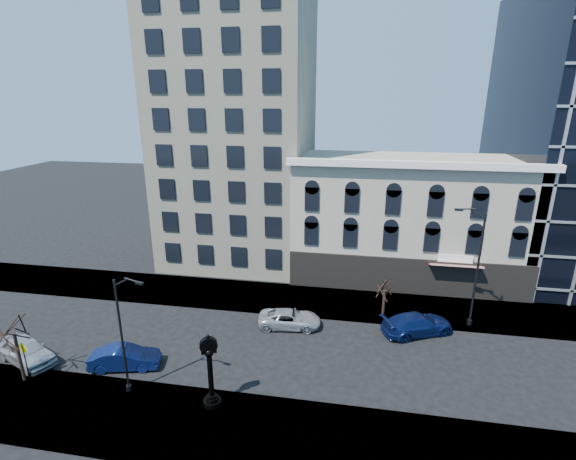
% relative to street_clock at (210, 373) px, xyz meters
% --- Properties ---
extents(ground, '(160.00, 160.00, 0.00)m').
position_rel_street_clock_xyz_m(ground, '(0.84, 6.27, -2.27)').
color(ground, black).
rests_on(ground, ground).
extents(sidewalk_far, '(160.00, 6.00, 0.12)m').
position_rel_street_clock_xyz_m(sidewalk_far, '(0.84, 14.27, -2.21)').
color(sidewalk_far, gray).
rests_on(sidewalk_far, ground).
extents(sidewalk_near, '(160.00, 6.00, 0.12)m').
position_rel_street_clock_xyz_m(sidewalk_near, '(0.84, -1.73, -2.21)').
color(sidewalk_near, gray).
rests_on(sidewalk_near, ground).
extents(cream_tower, '(15.90, 15.40, 42.50)m').
position_rel_street_clock_xyz_m(cream_tower, '(-5.27, 25.16, 17.05)').
color(cream_tower, beige).
rests_on(cream_tower, ground).
extents(victorian_row, '(22.60, 11.19, 12.50)m').
position_rel_street_clock_xyz_m(victorian_row, '(12.84, 22.16, 3.72)').
color(victorian_row, '#ABA38D').
rests_on(victorian_row, ground).
extents(street_clock, '(1.08, 1.08, 4.76)m').
position_rel_street_clock_xyz_m(street_clock, '(0.00, 0.00, 0.00)').
color(street_clock, black).
rests_on(street_clock, sidewalk_near).
extents(street_lamp_near, '(2.05, 0.70, 8.05)m').
position_rel_street_clock_xyz_m(street_lamp_near, '(-5.01, 0.14, 3.92)').
color(street_lamp_near, black).
rests_on(street_lamp_near, sidewalk_near).
extents(street_lamp_far, '(2.55, 0.55, 9.86)m').
position_rel_street_clock_xyz_m(street_lamp_far, '(16.68, 12.35, 5.29)').
color(street_lamp_far, black).
rests_on(street_lamp_far, sidewalk_far).
extents(bare_tree_near, '(3.23, 3.23, 5.55)m').
position_rel_street_clock_xyz_m(bare_tree_near, '(-12.85, 0.03, 2.04)').
color(bare_tree_near, black).
rests_on(bare_tree_near, sidewalk_near).
extents(bare_tree_far, '(2.19, 2.19, 3.77)m').
position_rel_street_clock_xyz_m(bare_tree_far, '(10.56, 12.53, 0.68)').
color(bare_tree_far, black).
rests_on(bare_tree_far, sidewalk_far).
extents(warning_sign, '(0.85, 0.29, 2.67)m').
position_rel_street_clock_xyz_m(warning_sign, '(-12.70, 0.27, -0.31)').
color(warning_sign, black).
rests_on(warning_sign, sidewalk_near).
extents(car_near_a, '(5.43, 3.78, 1.72)m').
position_rel_street_clock_xyz_m(car_near_a, '(-14.28, 1.97, -1.41)').
color(car_near_a, '#A5A8AD').
rests_on(car_near_a, ground).
extents(car_near_b, '(4.89, 2.68, 1.53)m').
position_rel_street_clock_xyz_m(car_near_b, '(-7.12, 2.53, -1.51)').
color(car_near_b, '#0C194C').
rests_on(car_near_b, ground).
extents(car_far_a, '(5.18, 2.79, 1.38)m').
position_rel_street_clock_xyz_m(car_far_a, '(3.08, 9.68, -1.58)').
color(car_far_a, '#A5A8AD').
rests_on(car_far_a, ground).
extents(car_far_b, '(6.10, 4.47, 1.64)m').
position_rel_street_clock_xyz_m(car_far_b, '(13.06, 10.39, -1.45)').
color(car_far_b, '#0C194C').
rests_on(car_far_b, ground).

